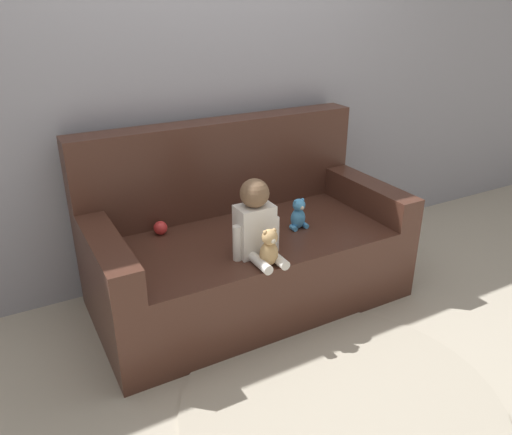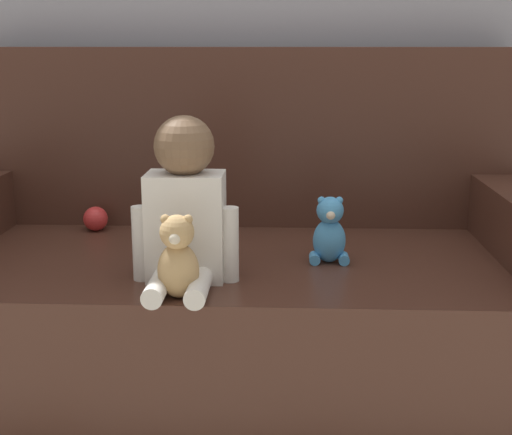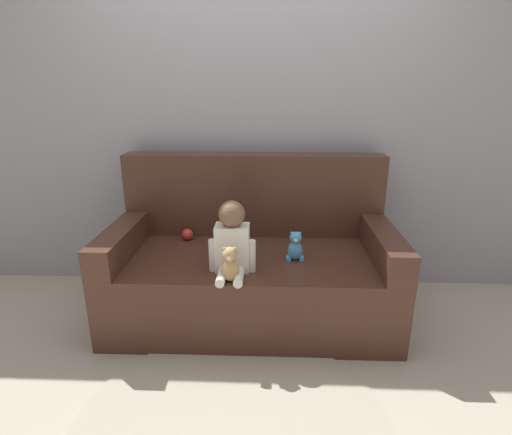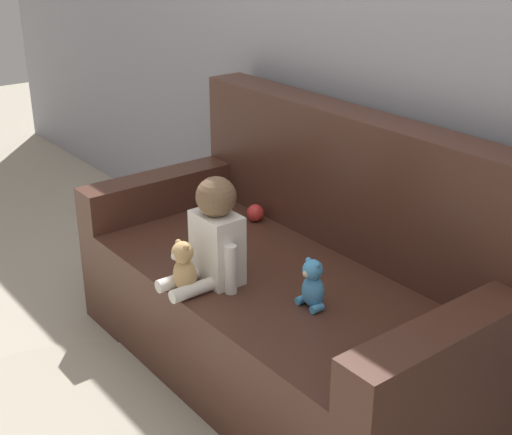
{
  "view_description": "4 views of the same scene",
  "coord_description": "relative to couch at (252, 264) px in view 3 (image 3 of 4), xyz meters",
  "views": [
    {
      "loc": [
        -1.23,
        -2.32,
        1.73
      ],
      "look_at": [
        -0.02,
        -0.12,
        0.6
      ],
      "focal_mm": 35.0,
      "sensor_mm": 36.0,
      "label": 1
    },
    {
      "loc": [
        0.16,
        -2.0,
        1.05
      ],
      "look_at": [
        0.07,
        -0.02,
        0.57
      ],
      "focal_mm": 50.0,
      "sensor_mm": 36.0,
      "label": 2
    },
    {
      "loc": [
        0.12,
        -2.39,
        1.5
      ],
      "look_at": [
        0.03,
        0.0,
        0.7
      ],
      "focal_mm": 28.0,
      "sensor_mm": 36.0,
      "label": 3
    },
    {
      "loc": [
        1.92,
        -1.63,
        1.77
      ],
      "look_at": [
        -0.05,
        -0.1,
        0.7
      ],
      "focal_mm": 50.0,
      "sensor_mm": 36.0,
      "label": 4
    }
  ],
  "objects": [
    {
      "name": "teddy_bear_brown",
      "position": [
        -0.1,
        -0.47,
        0.21
      ],
      "size": [
        0.12,
        0.09,
        0.21
      ],
      "color": "tan",
      "rests_on": "couch"
    },
    {
      "name": "floor_rug",
      "position": [
        -0.04,
        -1.05,
        -0.34
      ],
      "size": [
        1.49,
        1.49,
        0.01
      ],
      "color": "#B2A893",
      "rests_on": "ground_plane"
    },
    {
      "name": "person_baby",
      "position": [
        -0.1,
        -0.33,
        0.3
      ],
      "size": [
        0.27,
        0.31,
        0.42
      ],
      "color": "white",
      "rests_on": "couch"
    },
    {
      "name": "wall_back",
      "position": [
        0.0,
        0.48,
        0.95
      ],
      "size": [
        8.0,
        0.05,
        2.6
      ],
      "color": "#93939E",
      "rests_on": "ground_plane"
    },
    {
      "name": "couch",
      "position": [
        0.0,
        0.0,
        0.0
      ],
      "size": [
        1.82,
        0.92,
        1.04
      ],
      "color": "#47281E",
      "rests_on": "ground_plane"
    },
    {
      "name": "plush_toy_side",
      "position": [
        0.28,
        -0.17,
        0.2
      ],
      "size": [
        0.11,
        0.09,
        0.19
      ],
      "color": "#4C9EDB",
      "rests_on": "couch"
    },
    {
      "name": "ground_plane",
      "position": [
        0.0,
        -0.07,
        -0.35
      ],
      "size": [
        12.0,
        12.0,
        0.0
      ],
      "primitive_type": "plane",
      "color": "#B7AD99"
    },
    {
      "name": "toy_ball",
      "position": [
        -0.46,
        0.14,
        0.16
      ],
      "size": [
        0.08,
        0.08,
        0.08
      ],
      "color": "red",
      "rests_on": "couch"
    }
  ]
}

